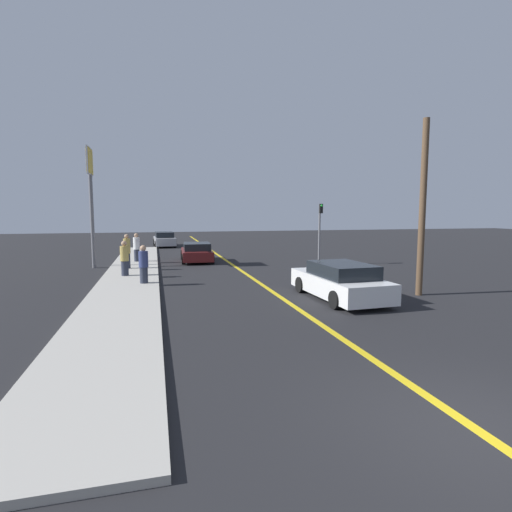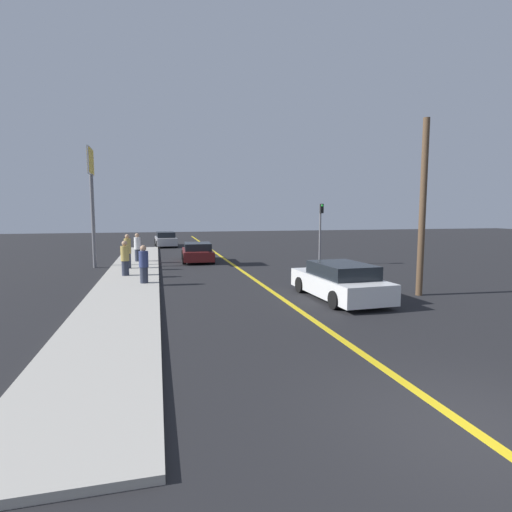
% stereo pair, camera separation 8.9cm
% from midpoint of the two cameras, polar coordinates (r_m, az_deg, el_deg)
% --- Properties ---
extents(ground_plane, '(120.00, 120.00, 0.00)m').
position_cam_midpoint_polar(ground_plane, '(6.95, 29.64, -21.30)').
color(ground_plane, black).
extents(road_center_line, '(0.20, 60.00, 0.01)m').
position_cam_midpoint_polar(road_center_line, '(23.03, -2.80, -1.51)').
color(road_center_line, gold).
rests_on(road_center_line, ground_plane).
extents(sidewalk_left, '(2.57, 31.02, 0.13)m').
position_cam_midpoint_polar(sidewalk_left, '(20.17, -17.25, -2.73)').
color(sidewalk_left, '#ADA89E').
rests_on(sidewalk_left, ground_plane).
extents(car_near_right_lane, '(2.18, 4.65, 1.32)m').
position_cam_midpoint_polar(car_near_right_lane, '(14.73, 12.02, -3.58)').
color(car_near_right_lane, silver).
rests_on(car_near_right_lane, ground_plane).
extents(car_ahead_center, '(2.07, 4.16, 1.20)m').
position_cam_midpoint_polar(car_ahead_center, '(25.56, -8.26, 0.52)').
color(car_ahead_center, maroon).
rests_on(car_ahead_center, ground_plane).
extents(car_far_distant, '(2.03, 4.50, 1.34)m').
position_cam_midpoint_polar(car_far_distant, '(37.33, -12.71, 2.33)').
color(car_far_distant, '#9E9EA3').
rests_on(car_far_distant, ground_plane).
extents(pedestrian_near_curb, '(0.39, 0.39, 1.61)m').
position_cam_midpoint_polar(pedestrian_near_curb, '(17.55, -15.61, -1.15)').
color(pedestrian_near_curb, '#282D3D').
rests_on(pedestrian_near_curb, sidewalk_left).
extents(pedestrian_mid_group, '(0.39, 0.39, 1.66)m').
position_cam_midpoint_polar(pedestrian_mid_group, '(19.88, -18.08, -0.31)').
color(pedestrian_mid_group, '#282D3D').
rests_on(pedestrian_mid_group, sidewalk_left).
extents(pedestrian_far_standing, '(0.36, 0.36, 1.83)m').
position_cam_midpoint_polar(pedestrian_far_standing, '(22.39, -17.75, 0.66)').
color(pedestrian_far_standing, '#282D3D').
rests_on(pedestrian_far_standing, sidewalk_left).
extents(pedestrian_by_sign, '(0.39, 0.39, 1.72)m').
position_cam_midpoint_polar(pedestrian_by_sign, '(25.44, -16.48, 1.20)').
color(pedestrian_by_sign, '#282D3D').
rests_on(pedestrian_by_sign, sidewalk_left).
extents(traffic_light, '(0.18, 0.40, 3.61)m').
position_cam_midpoint_polar(traffic_light, '(23.86, 9.30, 4.09)').
color(traffic_light, slate).
rests_on(traffic_light, ground_plane).
extents(roadside_sign, '(0.20, 1.74, 6.65)m').
position_cam_midpoint_polar(roadside_sign, '(24.14, -22.38, 10.07)').
color(roadside_sign, slate).
rests_on(roadside_sign, ground_plane).
extents(utility_pole, '(0.24, 0.24, 6.52)m').
position_cam_midpoint_polar(utility_pole, '(16.08, 22.85, 6.27)').
color(utility_pole, brown).
rests_on(utility_pole, ground_plane).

